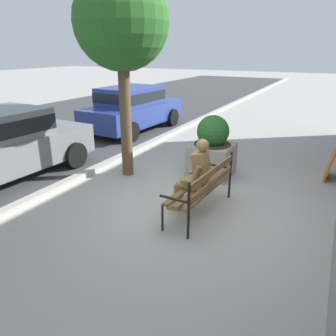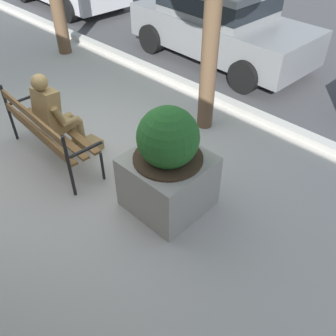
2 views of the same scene
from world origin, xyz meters
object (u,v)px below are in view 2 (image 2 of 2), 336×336
(park_bench, at_px, (46,129))
(bronze_statue_seated, at_px, (59,117))
(parked_car_grey, at_px, (220,21))
(concrete_planter, at_px, (168,166))

(park_bench, bearing_deg, bronze_statue_seated, 81.20)
(park_bench, height_order, bronze_statue_seated, bronze_statue_seated)
(park_bench, xyz_separation_m, parked_car_grey, (-0.54, 4.64, 0.30))
(bronze_statue_seated, bearing_deg, park_bench, -98.80)
(park_bench, relative_size, parked_car_grey, 0.44)
(concrete_planter, bearing_deg, parked_car_grey, 120.62)
(park_bench, bearing_deg, concrete_planter, 16.10)
(bronze_statue_seated, height_order, parked_car_grey, parked_car_grey)
(concrete_planter, xyz_separation_m, parked_car_grey, (-2.42, 4.10, 0.21))
(concrete_planter, bearing_deg, park_bench, -163.90)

